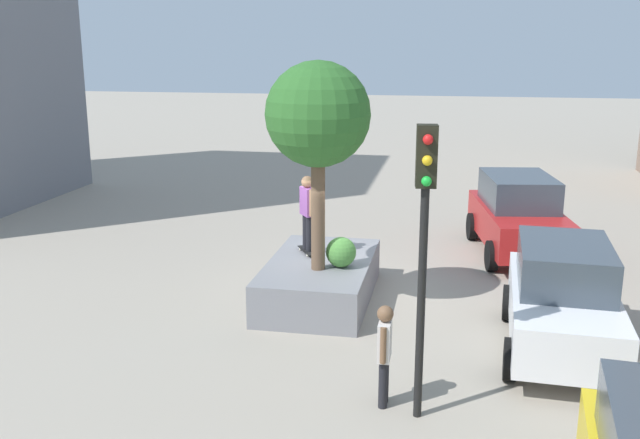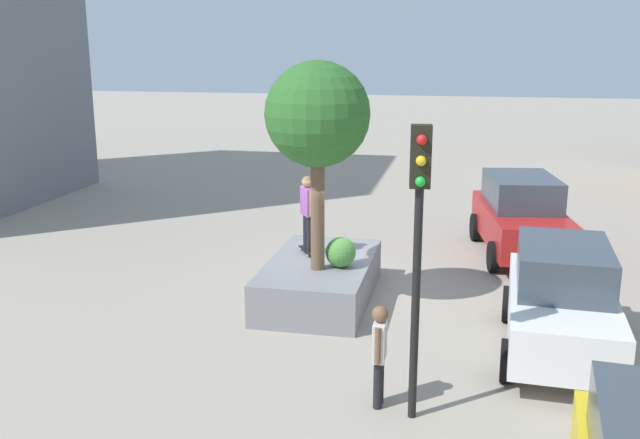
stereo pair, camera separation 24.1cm
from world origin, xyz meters
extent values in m
plane|color=#9E9384|center=(0.00, 0.00, 0.00)|extent=(120.00, 120.00, 0.00)
cube|color=gray|center=(0.47, -0.31, 0.43)|extent=(3.82, 2.13, 0.86)
cylinder|color=brown|center=(1.03, -0.24, 2.15)|extent=(0.28, 0.28, 2.57)
sphere|color=#2D6628|center=(1.03, -0.24, 4.00)|extent=(2.07, 2.07, 2.07)
sphere|color=#4C8C3D|center=(0.80, 0.20, 1.17)|extent=(0.62, 0.62, 0.62)
cube|color=black|center=(-0.02, -0.68, 0.92)|extent=(0.80, 0.59, 0.02)
sphere|color=beige|center=(0.16, -0.48, 0.89)|extent=(0.06, 0.06, 0.06)
sphere|color=beige|center=(0.24, -0.62, 0.89)|extent=(0.06, 0.06, 0.06)
sphere|color=beige|center=(-0.28, -0.74, 0.89)|extent=(0.06, 0.06, 0.06)
sphere|color=beige|center=(-0.20, -0.88, 0.89)|extent=(0.06, 0.06, 0.06)
cylinder|color=black|center=(-0.10, -0.73, 1.32)|extent=(0.14, 0.14, 0.78)
cylinder|color=black|center=(0.06, -0.63, 1.32)|extent=(0.14, 0.14, 0.78)
cube|color=#8C4C99|center=(-0.02, -0.68, 2.02)|extent=(0.47, 0.40, 0.61)
cylinder|color=#9E7251|center=(-0.21, -0.81, 2.04)|extent=(0.10, 0.10, 0.58)
cylinder|color=#9E7251|center=(0.17, -0.55, 2.04)|extent=(0.10, 0.10, 0.58)
sphere|color=#9E7251|center=(-0.02, -0.68, 2.45)|extent=(0.25, 0.25, 0.25)
cube|color=#B21E1E|center=(-3.73, 4.08, 0.81)|extent=(4.61, 2.47, 0.88)
cube|color=#38424C|center=(-3.94, 4.05, 1.65)|extent=(2.67, 1.97, 0.79)
cylinder|color=black|center=(-2.47, 5.20, 0.37)|extent=(0.77, 0.33, 0.75)
cylinder|color=black|center=(-2.20, 3.38, 0.37)|extent=(0.77, 0.33, 0.75)
cylinder|color=black|center=(-5.25, 4.79, 0.37)|extent=(0.77, 0.33, 0.75)
cylinder|color=black|center=(-4.98, 2.96, 0.37)|extent=(0.77, 0.33, 0.75)
cube|color=white|center=(2.29, 4.38, 0.77)|extent=(4.25, 1.96, 0.83)
cube|color=#38424C|center=(2.08, 4.39, 1.56)|extent=(2.41, 1.66, 0.75)
cylinder|color=black|center=(3.66, 5.18, 0.35)|extent=(0.72, 0.24, 0.71)
cylinder|color=black|center=(3.57, 3.44, 0.35)|extent=(0.72, 0.24, 0.71)
cylinder|color=black|center=(1.00, 5.32, 0.35)|extent=(0.72, 0.24, 0.71)
cylinder|color=black|center=(0.91, 3.57, 0.35)|extent=(0.72, 0.24, 0.71)
cylinder|color=black|center=(5.03, 2.03, 1.72)|extent=(0.12, 0.12, 3.44)
cube|color=black|center=(5.03, 2.03, 3.87)|extent=(0.27, 0.31, 0.85)
sphere|color=red|center=(5.18, 2.05, 4.11)|extent=(0.14, 0.14, 0.14)
sphere|color=gold|center=(5.18, 2.05, 3.83)|extent=(0.14, 0.14, 0.14)
sphere|color=green|center=(5.18, 2.05, 3.55)|extent=(0.14, 0.14, 0.14)
cylinder|color=black|center=(4.88, 1.50, 0.38)|extent=(0.14, 0.14, 0.76)
cylinder|color=black|center=(4.70, 1.50, 0.38)|extent=(0.14, 0.14, 0.76)
cube|color=silver|center=(4.79, 1.50, 1.05)|extent=(0.43, 0.18, 0.59)
cylinder|color=brown|center=(5.01, 1.50, 1.07)|extent=(0.09, 0.09, 0.56)
cylinder|color=brown|center=(4.56, 1.50, 1.07)|extent=(0.09, 0.09, 0.56)
sphere|color=brown|center=(4.79, 1.50, 1.47)|extent=(0.25, 0.25, 0.25)
camera|label=1|loc=(14.58, 2.40, 5.36)|focal=39.84mm
camera|label=2|loc=(14.53, 2.64, 5.36)|focal=39.84mm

